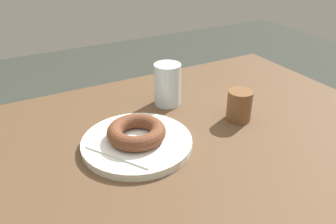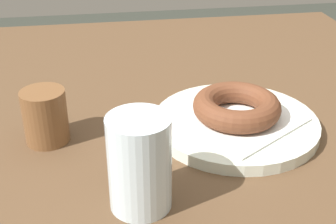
{
  "view_description": "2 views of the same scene",
  "coord_description": "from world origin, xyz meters",
  "px_view_note": "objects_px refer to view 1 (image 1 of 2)",
  "views": [
    {
      "loc": [
        0.32,
        0.43,
        1.11
      ],
      "look_at": [
        0.01,
        -0.14,
        0.75
      ],
      "focal_mm": 36.42,
      "sensor_mm": 36.0,
      "label": 1
    },
    {
      "loc": [
        -0.07,
        -0.6,
        1.04
      ],
      "look_at": [
        0.01,
        -0.09,
        0.76
      ],
      "focal_mm": 49.03,
      "sensor_mm": 36.0,
      "label": 2
    }
  ],
  "objects_px": {
    "plate_chocolate_ring": "(137,143)",
    "sugar_jar": "(239,105)",
    "donut_chocolate_ring": "(136,132)",
    "water_glass": "(167,84)"
  },
  "relations": [
    {
      "from": "sugar_jar",
      "to": "donut_chocolate_ring",
      "type": "bearing_deg",
      "value": -2.32
    },
    {
      "from": "plate_chocolate_ring",
      "to": "donut_chocolate_ring",
      "type": "bearing_deg",
      "value": 0.0
    },
    {
      "from": "donut_chocolate_ring",
      "to": "water_glass",
      "type": "xyz_separation_m",
      "value": [
        -0.14,
        -0.13,
        0.02
      ]
    },
    {
      "from": "plate_chocolate_ring",
      "to": "sugar_jar",
      "type": "distance_m",
      "value": 0.25
    },
    {
      "from": "sugar_jar",
      "to": "water_glass",
      "type": "bearing_deg",
      "value": -54.22
    },
    {
      "from": "water_glass",
      "to": "sugar_jar",
      "type": "bearing_deg",
      "value": 125.78
    },
    {
      "from": "plate_chocolate_ring",
      "to": "water_glass",
      "type": "height_order",
      "value": "water_glass"
    },
    {
      "from": "plate_chocolate_ring",
      "to": "sugar_jar",
      "type": "relative_size",
      "value": 3.16
    },
    {
      "from": "donut_chocolate_ring",
      "to": "sugar_jar",
      "type": "relative_size",
      "value": 1.66
    },
    {
      "from": "donut_chocolate_ring",
      "to": "water_glass",
      "type": "distance_m",
      "value": 0.2
    }
  ]
}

